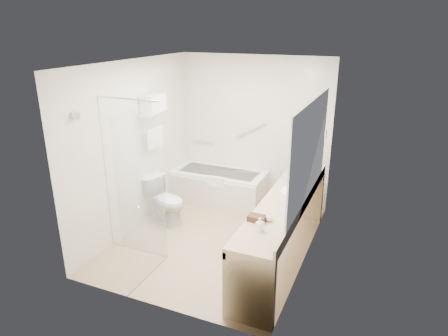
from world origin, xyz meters
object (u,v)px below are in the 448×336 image
at_px(toilet, 165,201).
at_px(bathtub, 219,186).
at_px(amenity_basket, 257,218).
at_px(water_bottle_left, 298,177).
at_px(vanity_counter, 284,216).

bearing_deg(toilet, bathtub, -5.26).
relative_size(bathtub, amenity_basket, 8.09).
bearing_deg(amenity_basket, water_bottle_left, 82.84).
distance_m(bathtub, amenity_basket, 2.53).
height_order(vanity_counter, toilet, vanity_counter).
bearing_deg(toilet, amenity_basket, -100.44).
height_order(bathtub, amenity_basket, amenity_basket).
height_order(toilet, water_bottle_left, water_bottle_left).
xyz_separation_m(amenity_basket, water_bottle_left, (0.16, 1.30, 0.06)).
bearing_deg(bathtub, toilet, -113.26).
bearing_deg(bathtub, amenity_basket, -56.00).
bearing_deg(amenity_basket, toilet, 151.56).
bearing_deg(bathtub, water_bottle_left, -25.69).
bearing_deg(toilet, vanity_counter, -81.80).
height_order(bathtub, toilet, toilet).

